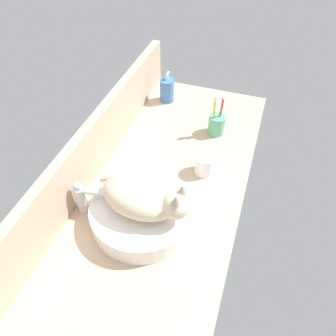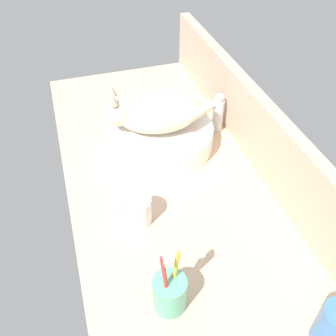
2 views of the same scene
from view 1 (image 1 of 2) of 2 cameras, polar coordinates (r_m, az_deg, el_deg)
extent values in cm
cube|color=tan|center=(122.42, -0.69, -3.43)|extent=(136.84, 58.01, 4.00)
cube|color=tan|center=(122.58, -12.88, 3.55)|extent=(136.84, 3.60, 20.99)
cylinder|color=white|center=(108.47, -4.54, -7.79)|extent=(33.59, 33.59, 7.31)
ellipsoid|color=beige|center=(101.27, -4.83, -4.71)|extent=(19.69, 26.74, 11.00)
sphere|color=beige|center=(96.63, 1.35, -6.45)|extent=(8.80, 8.80, 8.80)
cone|color=tan|center=(93.50, 2.52, -3.66)|extent=(2.80, 2.80, 3.20)
cone|color=tan|center=(90.90, 1.42, -5.57)|extent=(2.80, 2.80, 3.20)
cylinder|color=beige|center=(107.06, -8.88, -1.21)|extent=(7.98, 11.22, 3.20)
cylinder|color=silver|center=(113.06, -14.91, -5.25)|extent=(3.60, 3.60, 11.00)
cylinder|color=silver|center=(107.58, -12.97, -4.08)|extent=(3.36, 10.19, 2.20)
sphere|color=silver|center=(108.10, -15.57, -3.01)|extent=(2.80, 2.80, 2.80)
cylinder|color=#3F72B2|center=(158.97, -0.17, 13.39)|extent=(6.79, 6.79, 11.04)
cylinder|color=silver|center=(155.38, -0.17, 15.55)|extent=(1.20, 1.20, 2.80)
cylinder|color=silver|center=(155.66, -0.02, 16.20)|extent=(2.20, 1.00, 1.00)
cylinder|color=#5BB28E|center=(141.21, 8.43, 7.51)|extent=(7.18, 7.18, 8.61)
cylinder|color=#D13838|center=(138.76, 9.07, 9.04)|extent=(2.63, 1.86, 17.03)
cube|color=white|center=(133.93, 9.49, 11.95)|extent=(1.44, 0.93, 2.55)
cylinder|color=yellow|center=(137.70, 7.99, 8.86)|extent=(2.14, 1.95, 17.04)
cube|color=white|center=(132.83, 8.37, 11.78)|extent=(1.37, 0.95, 2.53)
cylinder|color=white|center=(123.17, 6.38, 0.64)|extent=(7.44, 7.44, 7.84)
cylinder|color=silver|center=(124.51, 6.31, 0.02)|extent=(6.55, 6.55, 4.05)
camera|label=2|loc=(1.49, 21.82, 37.73)|focal=40.00mm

